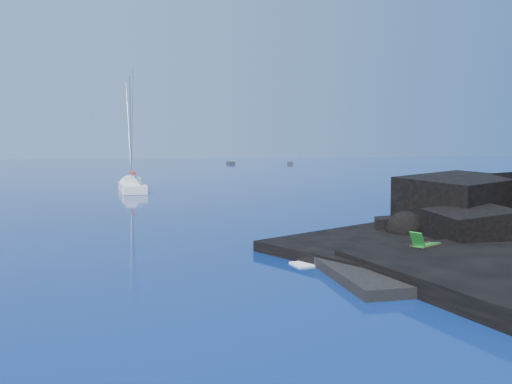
% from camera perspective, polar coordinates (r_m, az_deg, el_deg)
% --- Properties ---
extents(ground, '(400.00, 400.00, 0.00)m').
position_cam_1_polar(ground, '(16.46, 8.85, -10.36)').
color(ground, '#03133A').
rests_on(ground, ground).
extents(beach, '(9.08, 6.86, 0.70)m').
position_cam_1_polar(beach, '(19.25, 20.32, -8.35)').
color(beach, black).
rests_on(beach, ground).
extents(surf_foam, '(10.00, 8.00, 0.06)m').
position_cam_1_polar(surf_foam, '(23.12, 14.34, -5.97)').
color(surf_foam, white).
rests_on(surf_foam, ground).
extents(sailboat, '(2.39, 11.11, 11.64)m').
position_cam_1_polar(sailboat, '(51.86, -13.97, 0.07)').
color(sailboat, white).
rests_on(sailboat, ground).
extents(deck_chair, '(1.53, 1.10, 0.96)m').
position_cam_1_polar(deck_chair, '(20.27, 18.88, -5.24)').
color(deck_chair, '#186F20').
rests_on(deck_chair, beach).
extents(towel, '(1.91, 1.00, 0.05)m').
position_cam_1_polar(towel, '(20.04, 18.22, -6.67)').
color(towel, beige).
rests_on(towel, beach).
extents(sunbather, '(1.79, 0.60, 0.26)m').
position_cam_1_polar(sunbather, '(20.01, 18.23, -6.23)').
color(sunbather, tan).
rests_on(sunbather, towel).
extents(marker_cone, '(0.42, 0.42, 0.63)m').
position_cam_1_polar(marker_cone, '(20.23, 18.33, -5.73)').
color(marker_cone, '#FF4A0D').
rests_on(marker_cone, beach).
extents(distant_boat_a, '(2.03, 5.28, 0.69)m').
position_cam_1_polar(distant_boat_a, '(137.22, -2.92, 3.21)').
color(distant_boat_a, '#2A292F').
rests_on(distant_boat_a, ground).
extents(distant_boat_b, '(3.15, 5.11, 0.65)m').
position_cam_1_polar(distant_boat_b, '(135.96, 3.92, 3.19)').
color(distant_boat_b, '#2A2A2F').
rests_on(distant_boat_b, ground).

